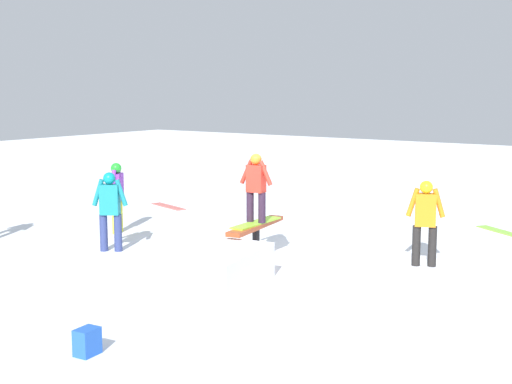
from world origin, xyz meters
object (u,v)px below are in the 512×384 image
main_rider_on_rail (256,190)px  loose_snowboard_coral (168,206)px  bystander_teal (110,207)px  backpack_on_snow (87,342)px  rail_feature (256,230)px  loose_snowboard_lime (499,231)px  bystander_orange (425,218)px  bystander_purple (117,194)px

main_rider_on_rail → loose_snowboard_coral: bearing=52.6°
bystander_teal → backpack_on_snow: bystander_teal is taller
rail_feature → loose_snowboard_lime: size_ratio=1.49×
bystander_teal → backpack_on_snow: (-4.14, -3.89, -0.73)m
bystander_teal → backpack_on_snow: size_ratio=4.70×
loose_snowboard_coral → backpack_on_snow: 10.95m
main_rider_on_rail → bystander_teal: main_rider_on_rail is taller
main_rider_on_rail → bystander_teal: size_ratio=0.88×
bystander_teal → loose_snowboard_coral: 5.41m
loose_snowboard_lime → backpack_on_snow: (-10.58, 1.97, 0.16)m
bystander_orange → loose_snowboard_coral: bystander_orange is taller
bystander_orange → loose_snowboard_lime: bystander_orange is taller
main_rider_on_rail → bystander_orange: bearing=-63.9°
main_rider_on_rail → rail_feature: bearing=0.0°
bystander_purple → bystander_orange: 6.93m
main_rider_on_rail → bystander_teal: 3.10m
main_rider_on_rail → bystander_orange: 3.15m
main_rider_on_rail → backpack_on_snow: 5.29m
bystander_teal → loose_snowboard_coral: size_ratio=1.14×
loose_snowboard_lime → rail_feature: bearing=96.1°
loose_snowboard_coral → main_rider_on_rail: bearing=-16.5°
main_rider_on_rail → loose_snowboard_lime: (5.52, -2.95, -1.37)m
loose_snowboard_coral → bystander_teal: bearing=-43.1°
backpack_on_snow → main_rider_on_rail: bearing=-174.2°
bystander_purple → loose_snowboard_coral: 3.68m
loose_snowboard_lime → bystander_teal: bearing=81.8°
bystander_orange → loose_snowboard_lime: (3.99, -0.23, -0.88)m
main_rider_on_rail → bystander_teal: bearing=103.9°
bystander_orange → backpack_on_snow: (-6.59, 1.74, -0.72)m
loose_snowboard_coral → backpack_on_snow: size_ratio=4.14×
bystander_purple → bystander_teal: size_ratio=1.00×
rail_feature → backpack_on_snow: (-5.05, -0.97, -0.44)m
main_rider_on_rail → bystander_purple: (0.45, 4.13, -0.49)m
loose_snowboard_lime → backpack_on_snow: bearing=113.6°
bystander_teal → bystander_orange: bearing=-7.0°
rail_feature → loose_snowboard_coral: bearing=46.8°
rail_feature → bystander_purple: bearing=74.6°
rail_feature → backpack_on_snow: rail_feature is taller
loose_snowboard_lime → bystander_orange: bearing=120.8°
main_rider_on_rail → loose_snowboard_coral: main_rider_on_rail is taller
bystander_orange → bystander_teal: 6.14m
bystander_teal → bystander_purple: bearing=101.2°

